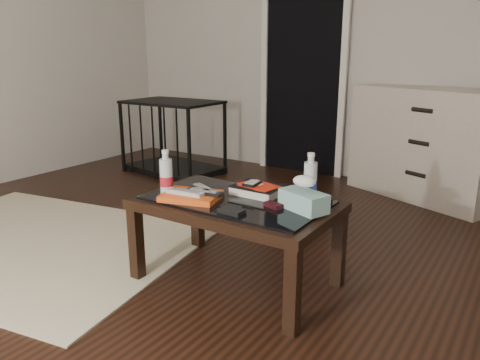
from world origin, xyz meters
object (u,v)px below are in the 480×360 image
object	(u,v)px
coffee_table	(236,211)
water_bottle_right	(310,176)
textbook	(258,190)
dresser	(427,144)
pet_crate	(174,149)
tissue_box	(304,201)
water_bottle_left	(166,173)

from	to	relation	value
coffee_table	water_bottle_right	world-z (taller)	water_bottle_right
coffee_table	water_bottle_right	xyz separation A→B (m)	(0.31, 0.20, 0.18)
textbook	water_bottle_right	distance (m)	0.29
dresser	textbook	xyz separation A→B (m)	(-0.42, -1.98, 0.03)
dresser	water_bottle_right	size ratio (longest dim) A/B	5.46
coffee_table	dresser	distance (m)	2.16
pet_crate	tissue_box	size ratio (longest dim) A/B	4.24
pet_crate	tissue_box	distance (m)	2.72
dresser	pet_crate	distance (m)	2.36
tissue_box	pet_crate	bearing A→B (deg)	165.36
pet_crate	tissue_box	xyz separation A→B (m)	(2.19, -1.58, 0.28)
coffee_table	textbook	distance (m)	0.17
tissue_box	dresser	bearing A→B (deg)	108.40
coffee_table	water_bottle_right	bearing A→B (deg)	32.26
dresser	textbook	size ratio (longest dim) A/B	5.20
dresser	water_bottle_right	distance (m)	1.93
dresser	pet_crate	bearing A→B (deg)	-145.28
water_bottle_right	textbook	bearing A→B (deg)	-166.39
pet_crate	textbook	distance (m)	2.40
textbook	water_bottle_right	size ratio (longest dim) A/B	1.05
coffee_table	water_bottle_left	bearing A→B (deg)	-157.06
coffee_table	tissue_box	distance (m)	0.38
water_bottle_right	pet_crate	bearing A→B (deg)	146.51
tissue_box	water_bottle_left	bearing A→B (deg)	-144.88
textbook	tissue_box	bearing A→B (deg)	-17.81
pet_crate	water_bottle_right	distance (m)	2.59
water_bottle_left	tissue_box	distance (m)	0.72
textbook	water_bottle_right	xyz separation A→B (m)	(0.26, 0.06, 0.10)
dresser	water_bottle_right	xyz separation A→B (m)	(-0.15, -1.92, 0.13)
coffee_table	water_bottle_left	distance (m)	0.41
pet_crate	water_bottle_left	xyz separation A→B (m)	(1.49, -1.76, 0.35)
pet_crate	textbook	xyz separation A→B (m)	(1.88, -1.48, 0.25)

